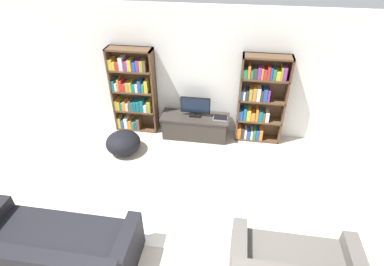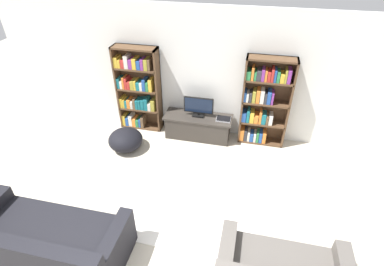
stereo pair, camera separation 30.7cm
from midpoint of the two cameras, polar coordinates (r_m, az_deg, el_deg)
wall_back at (r=6.03m, az=4.41°, el=11.10°), size 8.80×0.06×2.60m
bookshelf_left at (r=6.39m, az=-8.90°, el=8.18°), size 0.91×0.30×1.81m
bookshelf_right at (r=6.01m, az=14.86°, el=5.61°), size 0.91×0.30×1.81m
tv_stand at (r=6.28m, az=2.56°, el=1.25°), size 1.40×0.51×0.49m
television at (r=6.05m, az=2.72°, el=5.03°), size 0.60×0.16×0.42m
laptop at (r=6.08m, az=7.46°, el=2.64°), size 0.29×0.23×0.03m
area_rug at (r=5.03m, az=2.06°, el=-12.67°), size 2.12×1.92×0.02m
couch_left_sectional at (r=4.52m, az=-24.08°, el=-18.78°), size 2.05×0.97×0.80m
beanbag_ottoman at (r=6.05m, az=-11.13°, el=-1.30°), size 0.67×0.67×0.43m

